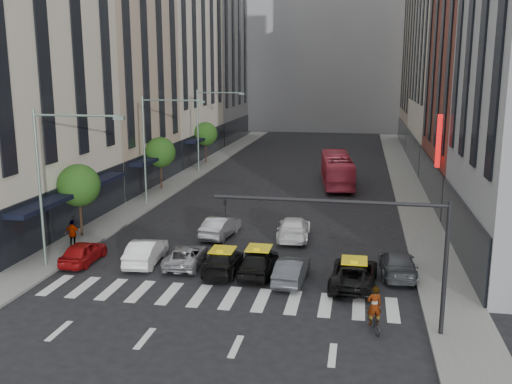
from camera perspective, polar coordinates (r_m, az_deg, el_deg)
The scene contains 32 objects.
ground at distance 28.09m, azimuth -4.52°, elevation -11.59°, with size 160.00×160.00×0.00m, color black.
sidewalk_left at distance 58.86m, azimuth -7.83°, elevation 1.04°, with size 3.00×96.00×0.15m, color slate.
sidewalk_right at distance 56.14m, azimuth 15.07°, elevation 0.19°, with size 3.00×96.00×0.15m, color slate.
building_left_a at distance 43.08m, azimuth -23.91°, elevation 14.74°, with size 8.00×18.00×28.00m, color beige.
building_left_b at distance 57.93m, azimuth -14.11°, elevation 12.48°, with size 8.00×16.00×24.00m, color tan.
building_left_c at distance 75.01m, azimuth -8.44°, elevation 17.14°, with size 8.00×20.00×36.00m, color beige.
building_left_d at distance 92.99m, azimuth -4.49°, elevation 14.38°, with size 8.00×18.00×30.00m, color gray.
building_right_b at distance 52.84m, azimuth 22.22°, elevation 13.12°, with size 8.00×18.00×26.00m, color brown.
building_right_d at distance 90.43m, azimuth 17.44°, elevation 13.31°, with size 8.00×18.00×28.00m, color tan.
building_far at distance 110.23m, azimuth 7.19°, elevation 15.53°, with size 30.00×10.00×36.00m, color gray.
tree_near at distance 40.20m, azimuth -17.30°, elevation 0.63°, with size 2.88×2.88×4.95m.
tree_mid at distance 54.64m, azimuth -9.55°, elevation 3.93°, with size 2.88×2.88×4.95m.
tree_far at distance 69.77m, azimuth -5.07°, elevation 5.80°, with size 2.88×2.88×4.95m.
streetlamp_near at distance 33.80m, azimuth -19.58°, elevation 2.27°, with size 5.38×0.25×9.00m.
streetlamp_mid at distance 48.17m, azimuth -10.10°, elevation 5.53°, with size 5.38×0.25×9.00m.
streetlamp_far at distance 63.33m, azimuth -5.02°, elevation 7.21°, with size 5.38×0.25×9.00m.
traffic_signal at distance 24.78m, azimuth 12.17°, elevation -4.10°, with size 10.10×0.20×6.00m.
liberty_sign at distance 45.49m, azimuth 17.80°, elevation 4.88°, with size 0.30×0.70×4.00m.
car_red at distance 35.57m, azimuth -16.89°, elevation -5.77°, with size 1.58×3.94×1.34m, color maroon.
car_white_front at distance 34.58m, azimuth -10.94°, elevation -5.86°, with size 1.55×4.45×1.47m, color white.
car_silver at distance 33.88m, azimuth -7.04°, elevation -6.34°, with size 2.01×4.35×1.21m, color #9B9BA0.
taxi_left at distance 32.57m, azimuth -3.35°, elevation -6.93°, with size 1.85×4.54×1.32m, color black.
taxi_center at distance 32.18m, azimuth 0.28°, elevation -6.95°, with size 1.79×4.46×1.52m, color black.
car_grey_mid at distance 31.17m, azimuth 3.58°, elevation -7.79°, with size 1.43×4.09×1.35m, color #373A3E.
taxi_right at distance 30.97m, azimuth 9.76°, elevation -8.03°, with size 2.34×5.08×1.41m, color black.
car_grey_curb at distance 33.03m, azimuth 13.98°, elevation -6.96°, with size 1.92×4.72×1.37m, color #3B3E42.
car_row2_left at distance 39.35m, azimuth -3.55°, elevation -3.46°, with size 1.53×4.40×1.45m, color #9F9FA4.
car_row2_right at distance 38.94m, azimuth 3.80°, elevation -3.61°, with size 2.07×5.10×1.48m, color white.
bus at distance 57.20m, azimuth 8.11°, elevation 2.23°, with size 2.63×11.26×3.14m, color #DE415B.
motorcycle at distance 26.25m, azimuth 11.68°, elevation -12.52°, with size 0.59×1.71×0.90m, color black.
rider at distance 25.72m, azimuth 11.81°, elevation -9.75°, with size 0.67×0.44×1.83m, color gray.
pedestrian_far at distance 38.21m, azimuth -17.84°, elevation -4.01°, with size 1.05×0.44×1.80m, color gray.
Camera 1 is at (6.80, -24.81, 11.28)m, focal length 40.00 mm.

